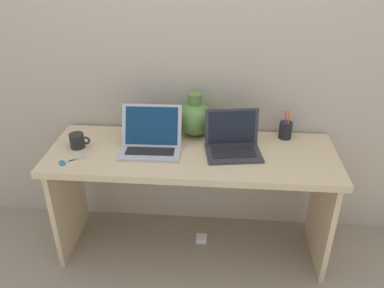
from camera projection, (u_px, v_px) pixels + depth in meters
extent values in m
plane|color=gray|center=(192.00, 246.00, 2.58)|extent=(6.00, 6.00, 0.00)
cube|color=#BCAD99|center=(196.00, 53.00, 2.29)|extent=(4.40, 0.04, 2.40)
cube|color=#D1B78C|center=(192.00, 155.00, 2.25)|extent=(1.65, 0.57, 0.04)
cube|color=#D1B78C|center=(68.00, 199.00, 2.47)|extent=(0.03, 0.49, 0.68)
cube|color=#D1B78C|center=(321.00, 211.00, 2.37)|extent=(0.03, 0.49, 0.68)
cube|color=#B2B2B7|center=(151.00, 150.00, 2.24)|extent=(0.35, 0.26, 0.01)
cube|color=black|center=(151.00, 149.00, 2.23)|extent=(0.28, 0.16, 0.00)
cube|color=#B2B2B7|center=(152.00, 126.00, 2.24)|extent=(0.35, 0.12, 0.23)
cube|color=navy|center=(152.00, 126.00, 2.24)|extent=(0.30, 0.11, 0.20)
cube|color=#333338|center=(233.00, 153.00, 2.21)|extent=(0.34, 0.26, 0.01)
cube|color=black|center=(233.00, 152.00, 2.20)|extent=(0.26, 0.17, 0.00)
cube|color=#333338|center=(232.00, 127.00, 2.23)|extent=(0.31, 0.08, 0.22)
cube|color=black|center=(232.00, 127.00, 2.23)|extent=(0.27, 0.07, 0.19)
ellipsoid|color=#5B843D|center=(195.00, 118.00, 2.38)|extent=(0.23, 0.23, 0.21)
cylinder|color=#5B843D|center=(195.00, 99.00, 2.32)|extent=(0.08, 0.08, 0.07)
cylinder|color=black|center=(77.00, 141.00, 2.26)|extent=(0.08, 0.08, 0.09)
torus|color=black|center=(86.00, 141.00, 2.26)|extent=(0.05, 0.01, 0.05)
cylinder|color=black|center=(285.00, 130.00, 2.36)|extent=(0.08, 0.08, 0.10)
cylinder|color=#D83359|center=(286.00, 123.00, 2.32)|extent=(0.02, 0.01, 0.15)
cylinder|color=orange|center=(288.00, 122.00, 2.32)|extent=(0.01, 0.01, 0.16)
cube|color=#B7B7BC|center=(76.00, 159.00, 2.16)|extent=(0.08, 0.08, 0.00)
cube|color=#B7B7BC|center=(77.00, 160.00, 2.16)|extent=(0.09, 0.06, 0.00)
torus|color=#338CBF|center=(63.00, 164.00, 2.11)|extent=(0.03, 0.03, 0.01)
torus|color=#338CBF|center=(62.00, 162.00, 2.13)|extent=(0.03, 0.04, 0.01)
cube|color=white|center=(201.00, 238.00, 2.63)|extent=(0.07, 0.07, 0.03)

